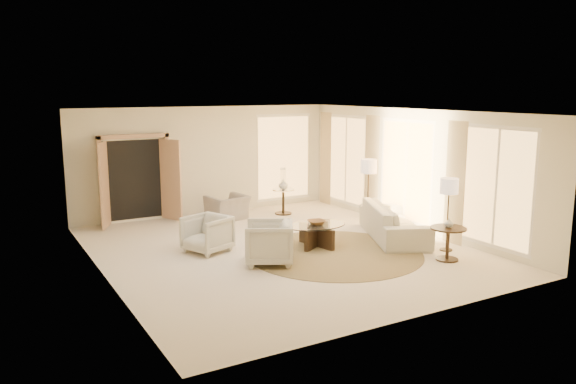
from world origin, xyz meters
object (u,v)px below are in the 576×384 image
floor_lamp_near (369,169)px  floor_lamp_far (449,189)px  sofa (394,221)px  bowl (317,222)px  armchair_right (269,241)px  coffee_table (317,233)px  side_vase (283,184)px  accent_chair (227,203)px  armchair_left (207,232)px  end_vase (449,223)px  end_table (448,238)px

floor_lamp_near → floor_lamp_far: 2.57m
sofa → bowl: 1.88m
armchair_right → coffee_table: armchair_right is taller
bowl → side_vase: bearing=73.3°
coffee_table → floor_lamp_far: floor_lamp_far is taller
coffee_table → bowl: 0.22m
bowl → sofa: bearing=-7.6°
floor_lamp_near → armchair_right: bearing=-156.3°
accent_chair → coffee_table: bearing=90.0°
floor_lamp_near → armchair_left: bearing=-176.7°
coffee_table → floor_lamp_far: size_ratio=1.14×
armchair_left → floor_lamp_far: bearing=39.3°
accent_chair → coffee_table: size_ratio=0.55×
bowl → floor_lamp_far: bearing=-35.8°
floor_lamp_near → end_vase: (-0.44, -3.06, -0.63)m
armchair_left → end_vase: 4.73m
armchair_left → end_table: armchair_left is taller
end_table → end_vase: 0.29m
armchair_right → bowl: armchair_right is taller
armchair_right → coffee_table: bearing=139.7°
floor_lamp_far → coffee_table: bearing=144.2°
side_vase → floor_lamp_far: bearing=-75.1°
armchair_right → floor_lamp_near: size_ratio=0.56×
end_table → floor_lamp_near: (0.44, 3.06, 0.91)m
coffee_table → floor_lamp_far: bearing=-35.8°
armchair_right → accent_chair: armchair_right is taller
armchair_left → floor_lamp_near: size_ratio=0.51×
armchair_right → end_table: (3.07, -1.52, -0.00)m
end_vase → side_vase: side_vase is taller
armchair_right → sofa: bearing=123.9°
side_vase → armchair_left: bearing=-143.1°
armchair_right → coffee_table: size_ratio=0.52×
floor_lamp_far → side_vase: floor_lamp_far is taller
floor_lamp_near → accent_chair: bearing=141.1°
accent_chair → side_vase: side_vase is taller
armchair_right → side_vase: 4.27m
armchair_left → end_vase: end_vase is taller
end_table → end_vase: bearing=90.0°
accent_chair → end_vase: bearing=102.8°
accent_chair → end_vase: (2.28, -5.25, 0.32)m
accent_chair → floor_lamp_far: floor_lamp_far is taller
armchair_left → armchair_right: (0.72, -1.30, 0.04)m
accent_chair → armchair_right: bearing=67.4°
floor_lamp_far → end_vase: 0.87m
end_vase → armchair_left: bearing=143.4°
accent_chair → bowl: accent_chair is taller
end_table → accent_chair: bearing=113.5°
armchair_left → floor_lamp_far: (4.26, -2.32, 0.86)m
coffee_table → end_vase: end_vase is taller
armchair_left → bowl: (2.12, -0.78, 0.11)m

